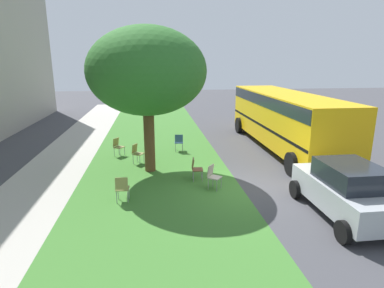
{
  "coord_description": "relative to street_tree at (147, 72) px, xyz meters",
  "views": [
    {
      "loc": [
        -10.5,
        3.35,
        4.5
      ],
      "look_at": [
        2.54,
        1.71,
        1.07
      ],
      "focal_mm": 30.01,
      "sensor_mm": 36.0,
      "label": 1
    }
  ],
  "objects": [
    {
      "name": "ground",
      "position": [
        -2.43,
        -3.5,
        -4.08
      ],
      "size": [
        80.0,
        80.0,
        0.0
      ],
      "primitive_type": "plane",
      "color": "#424247"
    },
    {
      "name": "grass_verge",
      "position": [
        -2.43,
        -0.3,
        -4.07
      ],
      "size": [
        48.0,
        6.0,
        0.01
      ],
      "primitive_type": "cube",
      "color": "#3D752D",
      "rests_on": "ground"
    },
    {
      "name": "sidewalk_strip",
      "position": [
        -2.43,
        4.1,
        -4.07
      ],
      "size": [
        48.0,
        2.8,
        0.01
      ],
      "primitive_type": "cube",
      "color": "#ADA89E",
      "rests_on": "ground"
    },
    {
      "name": "street_tree",
      "position": [
        0.0,
        0.0,
        0.0
      ],
      "size": [
        4.68,
        4.68,
        5.82
      ],
      "color": "brown",
      "rests_on": "ground"
    },
    {
      "name": "chair_0",
      "position": [
        -3.02,
        0.9,
        -3.56
      ],
      "size": [
        0.44,
        0.44,
        0.88
      ],
      "color": "olive",
      "rests_on": "ground"
    },
    {
      "name": "chair_1",
      "position": [
        -2.27,
        -2.25,
        -3.56
      ],
      "size": [
        0.58,
        0.59,
        0.88
      ],
      "color": "#ADA393",
      "rests_on": "ground"
    },
    {
      "name": "chair_2",
      "position": [
        -1.37,
        -1.74,
        -3.56
      ],
      "size": [
        0.45,
        0.45,
        0.88
      ],
      "color": "brown",
      "rests_on": "ground"
    },
    {
      "name": "chair_3",
      "position": [
        2.36,
        1.55,
        -3.56
      ],
      "size": [
        0.57,
        0.58,
        0.88
      ],
      "color": "olive",
      "rests_on": "ground"
    },
    {
      "name": "chair_4",
      "position": [
        2.83,
        -1.45,
        -3.56
      ],
      "size": [
        0.45,
        0.45,
        0.88
      ],
      "color": "#335184",
      "rests_on": "ground"
    },
    {
      "name": "chair_5",
      "position": [
        1.08,
        0.59,
        -3.56
      ],
      "size": [
        0.56,
        0.57,
        0.88
      ],
      "color": "olive",
      "rests_on": "ground"
    },
    {
      "name": "parked_car",
      "position": [
        -4.83,
        -5.72,
        -3.24
      ],
      "size": [
        3.7,
        1.92,
        1.65
      ],
      "color": "#ADB2B7",
      "rests_on": "ground"
    },
    {
      "name": "school_bus",
      "position": [
        2.69,
        -6.9,
        -2.32
      ],
      "size": [
        10.4,
        2.8,
        2.88
      ],
      "color": "yellow",
      "rests_on": "ground"
    }
  ]
}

